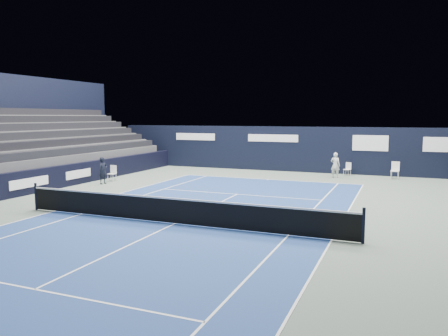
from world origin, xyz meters
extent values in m
plane|color=#536357|center=(0.00, 2.00, 0.00)|extent=(48.00, 48.00, 0.00)
cube|color=navy|center=(0.00, 0.00, 0.00)|extent=(10.97, 23.77, 0.01)
cube|color=white|center=(4.18, 15.58, 0.39)|extent=(0.48, 0.47, 0.04)
cube|color=white|center=(4.25, 15.74, 0.63)|extent=(0.36, 0.16, 0.45)
cylinder|color=white|center=(4.39, 15.66, 0.20)|extent=(0.02, 0.02, 0.39)
cylinder|color=white|center=(4.09, 15.78, 0.20)|extent=(0.02, 0.02, 0.39)
cylinder|color=white|center=(4.28, 15.38, 0.20)|extent=(0.02, 0.02, 0.39)
cylinder|color=white|center=(3.98, 15.50, 0.20)|extent=(0.02, 0.02, 0.39)
cube|color=white|center=(7.07, 15.00, 0.49)|extent=(0.51, 0.49, 0.04)
cube|color=white|center=(7.09, 15.22, 0.78)|extent=(0.47, 0.08, 0.56)
cylinder|color=white|center=(7.29, 15.17, 0.25)|extent=(0.03, 0.03, 0.49)
cylinder|color=white|center=(6.89, 15.21, 0.25)|extent=(0.03, 0.03, 0.49)
cylinder|color=white|center=(7.25, 14.79, 0.25)|extent=(0.03, 0.03, 0.49)
cylinder|color=white|center=(6.85, 14.84, 0.25)|extent=(0.03, 0.03, 0.49)
cube|color=white|center=(-8.45, 7.84, 0.43)|extent=(0.44, 0.42, 0.04)
cube|color=white|center=(-8.47, 8.02, 0.68)|extent=(0.41, 0.06, 0.49)
cylinder|color=white|center=(-8.29, 8.02, 0.21)|extent=(0.02, 0.02, 0.43)
cylinder|color=white|center=(-8.64, 7.99, 0.21)|extent=(0.02, 0.02, 0.43)
cylinder|color=white|center=(-8.26, 7.69, 0.21)|extent=(0.02, 0.02, 0.43)
cylinder|color=white|center=(-8.61, 7.66, 0.21)|extent=(0.02, 0.02, 0.43)
imported|color=black|center=(-8.22, 6.71, 0.76)|extent=(0.45, 0.60, 1.51)
cube|color=white|center=(0.00, 11.88, 0.01)|extent=(10.97, 0.06, 0.00)
cube|color=white|center=(5.49, 0.00, 0.01)|extent=(0.06, 23.77, 0.00)
cube|color=white|center=(-5.49, 0.00, 0.01)|extent=(0.06, 23.77, 0.00)
cube|color=white|center=(4.12, 0.00, 0.01)|extent=(0.06, 23.77, 0.00)
cube|color=white|center=(-4.12, 0.00, 0.01)|extent=(0.06, 23.77, 0.00)
cube|color=white|center=(0.00, 6.40, 0.01)|extent=(8.23, 0.06, 0.00)
cube|color=white|center=(0.00, -6.40, 0.01)|extent=(8.23, 0.06, 0.00)
cube|color=white|center=(0.00, 0.00, 0.01)|extent=(0.06, 12.80, 0.00)
cube|color=white|center=(0.00, 11.73, 0.01)|extent=(0.06, 0.30, 0.00)
cylinder|color=black|center=(6.40, 0.00, 0.55)|extent=(0.10, 0.10, 1.10)
cylinder|color=black|center=(-6.40, 0.00, 0.55)|extent=(0.10, 0.10, 1.10)
cube|color=black|center=(0.00, 0.00, 0.46)|extent=(12.80, 0.03, 0.86)
cube|color=white|center=(0.00, 0.00, 0.91)|extent=(12.80, 0.05, 0.06)
cube|color=black|center=(0.00, 16.50, 1.55)|extent=(26.00, 0.60, 3.10)
cube|color=silver|center=(-7.00, 16.18, 2.30)|extent=(3.20, 0.02, 0.50)
cube|color=silver|center=(-1.00, 16.18, 2.30)|extent=(3.60, 0.02, 0.50)
cube|color=silver|center=(5.50, 16.18, 2.10)|extent=(2.20, 0.02, 1.00)
cube|color=silver|center=(9.50, 16.18, 2.10)|extent=(1.80, 0.02, 0.90)
cube|color=black|center=(-9.50, 6.00, 0.60)|extent=(0.30, 22.00, 1.20)
cube|color=silver|center=(-9.33, 2.50, 0.60)|extent=(0.02, 2.40, 0.45)
cube|color=silver|center=(-9.33, 6.00, 0.60)|extent=(0.02, 2.00, 0.45)
cube|color=#454547|center=(-10.10, 7.00, 0.82)|extent=(0.90, 16.00, 1.65)
cube|color=#535356|center=(-11.00, 7.00, 1.05)|extent=(0.90, 16.00, 2.10)
cube|color=#464649|center=(-11.90, 7.00, 1.27)|extent=(0.90, 16.00, 2.55)
cube|color=#4D4D50|center=(-12.80, 7.00, 1.50)|extent=(0.90, 16.00, 3.00)
cube|color=#444446|center=(-13.70, 7.00, 1.73)|extent=(0.90, 16.00, 3.45)
cube|color=#525254|center=(-14.60, 7.00, 1.95)|extent=(0.90, 16.00, 3.90)
cube|color=black|center=(-10.10, 7.00, 1.85)|extent=(0.63, 15.20, 0.40)
cube|color=black|center=(-11.00, 7.00, 2.30)|extent=(0.63, 15.20, 0.40)
cube|color=black|center=(-11.90, 7.00, 2.75)|extent=(0.63, 15.20, 0.40)
cube|color=black|center=(-12.80, 7.00, 3.20)|extent=(0.63, 15.20, 0.40)
cube|color=black|center=(-13.70, 7.00, 3.65)|extent=(0.63, 15.20, 0.40)
cube|color=black|center=(-14.60, 7.00, 4.10)|extent=(0.63, 15.20, 0.40)
cube|color=black|center=(-15.35, 7.00, 3.20)|extent=(0.60, 18.00, 6.40)
imported|color=silver|center=(3.60, 14.27, 0.79)|extent=(0.63, 0.46, 1.58)
cylinder|color=black|center=(3.45, 13.97, 1.05)|extent=(0.03, 0.29, 0.13)
torus|color=black|center=(3.45, 13.72, 1.15)|extent=(0.30, 0.13, 0.29)
camera|label=1|loc=(7.33, -13.37, 3.79)|focal=35.00mm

